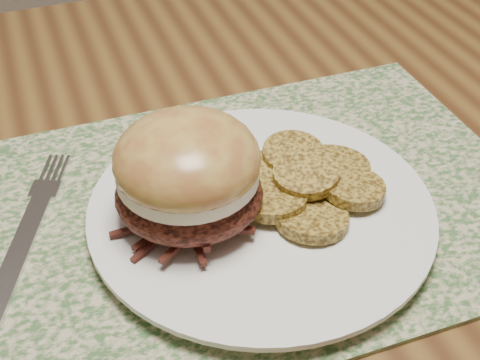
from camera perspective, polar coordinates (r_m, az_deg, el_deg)
name	(u,v)px	position (r m, az deg, el deg)	size (l,w,h in m)	color
placemat	(263,203)	(0.56, 1.97, -1.97)	(0.45, 0.33, 0.00)	#3D6232
dinner_plate	(261,212)	(0.54, 1.81, -2.73)	(0.26, 0.26, 0.02)	white
pork_sandwich	(188,174)	(0.50, -4.47, 0.52)	(0.14, 0.14, 0.09)	black
roasted_potatoes	(306,182)	(0.54, 5.62, -0.15)	(0.15, 0.15, 0.03)	olive
fork	(28,232)	(0.55, -17.65, -4.21)	(0.09, 0.19, 0.00)	silver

